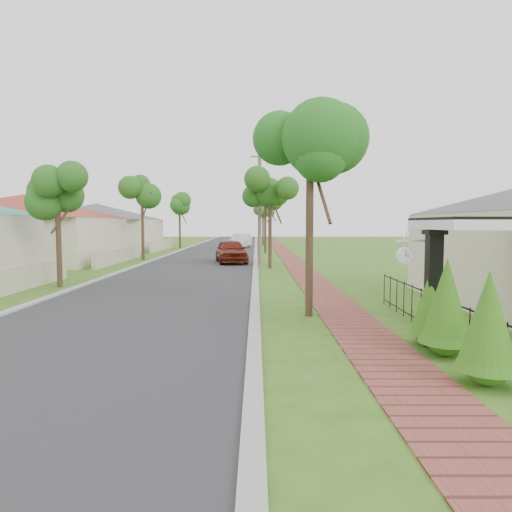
% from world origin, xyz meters
% --- Properties ---
extents(ground, '(160.00, 160.00, 0.00)m').
position_xyz_m(ground, '(0.00, 0.00, 0.00)').
color(ground, '#356017').
rests_on(ground, ground).
extents(road, '(7.00, 120.00, 0.02)m').
position_xyz_m(road, '(-3.00, 20.00, 0.00)').
color(road, '#28282B').
rests_on(road, ground).
extents(kerb_right, '(0.30, 120.00, 0.10)m').
position_xyz_m(kerb_right, '(0.65, 20.00, 0.00)').
color(kerb_right, '#9E9E99').
rests_on(kerb_right, ground).
extents(kerb_left, '(0.30, 120.00, 0.10)m').
position_xyz_m(kerb_left, '(-6.65, 20.00, 0.00)').
color(kerb_left, '#9E9E99').
rests_on(kerb_left, ground).
extents(sidewalk, '(1.50, 120.00, 0.03)m').
position_xyz_m(sidewalk, '(3.25, 20.00, 0.00)').
color(sidewalk, '#97433C').
rests_on(sidewalk, ground).
extents(porch_post, '(0.48, 0.48, 2.52)m').
position_xyz_m(porch_post, '(4.55, -1.00, 1.12)').
color(porch_post, black).
rests_on(porch_post, ground).
extents(picket_fence, '(0.03, 8.02, 1.00)m').
position_xyz_m(picket_fence, '(4.90, -0.00, 0.53)').
color(picket_fence, black).
rests_on(picket_fence, ground).
extents(street_trees, '(10.70, 37.65, 5.89)m').
position_xyz_m(street_trees, '(-2.87, 26.84, 4.54)').
color(street_trees, '#382619').
rests_on(street_trees, ground).
extents(hedge_row, '(0.92, 3.35, 1.97)m').
position_xyz_m(hedge_row, '(4.45, -2.35, 0.92)').
color(hedge_row, '#275B12').
rests_on(hedge_row, ground).
extents(far_house_red, '(15.56, 15.56, 4.60)m').
position_xyz_m(far_house_red, '(-14.97, 20.00, 2.34)').
color(far_house_red, beige).
rests_on(far_house_red, ground).
extents(far_house_grey, '(15.56, 15.56, 4.60)m').
position_xyz_m(far_house_grey, '(-14.97, 34.00, 2.34)').
color(far_house_grey, beige).
rests_on(far_house_grey, ground).
extents(parked_car_red, '(2.63, 4.89, 1.58)m').
position_xyz_m(parked_car_red, '(-1.00, 19.58, 0.79)').
color(parked_car_red, '#631B0E').
rests_on(parked_car_red, ground).
extents(parked_car_white, '(2.42, 4.83, 1.52)m').
position_xyz_m(parked_car_white, '(-1.00, 38.64, 0.76)').
color(parked_car_white, silver).
rests_on(parked_car_white, ground).
extents(near_tree, '(2.26, 2.26, 5.81)m').
position_xyz_m(near_tree, '(2.20, 2.06, 4.64)').
color(near_tree, '#382619').
rests_on(near_tree, ground).
extents(utility_pole, '(1.20, 0.24, 7.20)m').
position_xyz_m(utility_pole, '(0.90, 17.84, 3.66)').
color(utility_pole, '#6E6156').
rests_on(utility_pole, ground).
extents(station_clock, '(0.66, 0.13, 0.56)m').
position_xyz_m(station_clock, '(4.06, -0.60, 1.95)').
color(station_clock, white).
rests_on(station_clock, ground).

